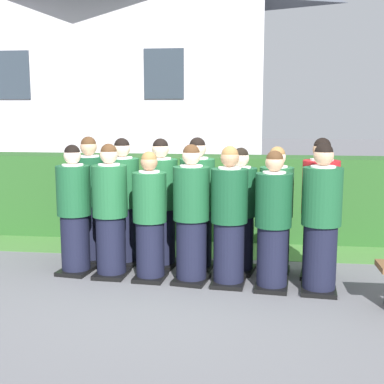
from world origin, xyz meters
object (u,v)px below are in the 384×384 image
at_px(student_rear_row_1, 123,204).
at_px(student_front_row_4, 229,220).
at_px(student_rear_row_0, 90,202).
at_px(student_front_row_0, 74,213).
at_px(student_front_row_6, 321,222).
at_px(student_front_row_3, 191,217).
at_px(student_front_row_2, 150,219).
at_px(student_in_red_blazer, 320,212).
at_px(student_rear_row_2, 161,206).
at_px(student_rear_row_3, 197,207).
at_px(student_rear_row_5, 276,214).
at_px(student_front_row_1, 110,214).
at_px(student_rear_row_4, 240,214).
at_px(student_front_row_5, 273,224).

bearing_deg(student_rear_row_1, student_front_row_4, -25.45).
relative_size(student_rear_row_0, student_rear_row_1, 1.01).
bearing_deg(student_front_row_0, student_front_row_6, -6.27).
xyz_separation_m(student_front_row_3, student_rear_row_0, (-1.46, 0.69, 0.02)).
bearing_deg(student_front_row_6, student_front_row_2, 174.40).
bearing_deg(student_front_row_6, student_front_row_4, 173.41).
distance_m(student_front_row_2, student_in_red_blazer, 2.07).
height_order(student_rear_row_0, student_rear_row_2, student_rear_row_0).
xyz_separation_m(student_front_row_3, student_in_red_blazer, (1.53, 0.39, 0.03)).
height_order(student_rear_row_3, student_in_red_blazer, student_in_red_blazer).
height_order(student_front_row_0, student_rear_row_0, student_rear_row_0).
xyz_separation_m(student_rear_row_2, student_rear_row_5, (1.48, -0.15, -0.04)).
bearing_deg(student_front_row_1, student_front_row_2, -7.13).
xyz_separation_m(student_front_row_3, student_front_row_4, (0.45, -0.05, -0.01)).
xyz_separation_m(student_front_row_6, student_rear_row_1, (-2.48, 0.81, -0.00)).
bearing_deg(student_front_row_6, student_rear_row_3, 154.91).
bearing_deg(student_rear_row_4, student_front_row_5, -56.19).
bearing_deg(student_front_row_4, student_rear_row_4, 77.98).
bearing_deg(student_front_row_5, student_front_row_3, 172.16).
distance_m(student_front_row_5, student_rear_row_4, 0.71).
bearing_deg(student_rear_row_4, student_in_red_blazer, -4.23).
height_order(student_front_row_5, student_in_red_blazer, student_in_red_blazer).
distance_m(student_rear_row_0, student_in_red_blazer, 3.00).
distance_m(student_front_row_0, student_front_row_5, 2.46).
distance_m(student_front_row_2, student_rear_row_0, 1.16).
xyz_separation_m(student_front_row_0, student_front_row_1, (0.48, -0.07, 0.01)).
relative_size(student_front_row_0, student_rear_row_4, 1.02).
xyz_separation_m(student_rear_row_4, student_in_red_blazer, (0.97, -0.07, 0.07)).
height_order(student_front_row_6, student_rear_row_2, student_front_row_6).
distance_m(student_front_row_0, student_front_row_4, 1.95).
bearing_deg(student_front_row_4, student_rear_row_1, 154.55).
bearing_deg(student_rear_row_5, student_front_row_1, -170.19).
relative_size(student_rear_row_4, student_rear_row_5, 0.99).
bearing_deg(student_in_red_blazer, student_rear_row_0, 174.27).
xyz_separation_m(student_rear_row_3, student_rear_row_4, (0.55, -0.06, -0.06)).
xyz_separation_m(student_front_row_1, student_rear_row_5, (2.01, 0.35, -0.02)).
xyz_separation_m(student_front_row_5, student_rear_row_0, (-2.41, 0.82, 0.05)).
height_order(student_front_row_0, student_rear_row_5, student_front_row_0).
bearing_deg(student_front_row_4, student_front_row_3, 173.82).
height_order(student_front_row_1, student_in_red_blazer, student_in_red_blazer).
bearing_deg(student_front_row_4, student_rear_row_5, 41.41).
distance_m(student_front_row_4, student_rear_row_0, 2.05).
xyz_separation_m(student_rear_row_1, student_rear_row_5, (2.00, -0.20, -0.04)).
height_order(student_front_row_1, student_front_row_3, student_front_row_3).
distance_m(student_front_row_6, student_rear_row_5, 0.77).
height_order(student_rear_row_0, student_rear_row_3, student_rear_row_3).
distance_m(student_front_row_5, student_rear_row_5, 0.57).
xyz_separation_m(student_front_row_4, student_rear_row_5, (0.55, 0.49, -0.02)).
xyz_separation_m(student_front_row_4, student_rear_row_1, (-1.44, 0.69, 0.02)).
distance_m(student_front_row_0, student_in_red_blazer, 3.03).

